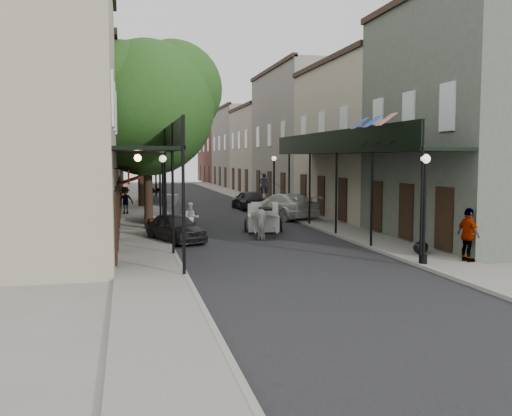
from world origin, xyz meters
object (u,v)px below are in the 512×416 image
lamppost_right_far (274,182)px  pedestrian_walking (191,218)px  horse (265,219)px  pedestrian_sidewalk_left (125,200)px  lamppost_left (163,195)px  car_right_near (283,206)px  tree_near (155,103)px  carriage (263,208)px  car_right_far (249,200)px  lamppost_right_near (424,207)px  pedestrian_sidewalk_right (468,235)px  car_left_far (153,195)px  car_left_mid (163,208)px  car_left_near (176,228)px  tree_far (145,129)px

lamppost_right_far → pedestrian_walking: 11.83m
horse → pedestrian_sidewalk_left: (-6.31, 12.25, 0.10)m
lamppost_left → pedestrian_sidewalk_left: lamppost_left is taller
lamppost_left → pedestrian_walking: bearing=57.8°
lamppost_right_far → car_right_near: 4.23m
tree_near → pedestrian_sidewalk_left: bearing=101.0°
horse → carriage: carriage is taller
lamppost_right_far → car_right_far: size_ratio=0.89×
lamppost_right_far → car_right_near: lamppost_right_far is taller
lamppost_right_near → pedestrian_walking: size_ratio=2.41×
tree_near → carriage: bearing=-15.3°
pedestrian_walking → pedestrian_sidewalk_left: pedestrian_sidewalk_left is taller
pedestrian_sidewalk_right → car_left_far: size_ratio=0.41×
lamppost_right_far → lamppost_right_near: bearing=-90.0°
lamppost_right_near → car_left_far: lamppost_right_near is taller
carriage → car_right_far: bearing=92.6°
pedestrian_sidewalk_left → car_right_far: pedestrian_sidewalk_left is taller
horse → car_left_mid: size_ratio=0.45×
lamppost_right_near → car_left_near: bearing=135.1°
lamppost_left → carriage: 5.93m
carriage → car_right_near: bearing=75.7°
tree_near → car_right_near: bearing=26.1°
lamppost_right_near → car_left_mid: lamppost_right_near is taller
car_left_mid → car_left_far: 15.34m
car_left_far → pedestrian_sidewalk_left: bearing=-102.2°
horse → pedestrian_sidewalk_right: bearing=134.5°
carriage → car_left_mid: 7.06m
lamppost_right_far → car_left_near: bearing=-122.0°
lamppost_right_near → lamppost_left: size_ratio=1.00×
lamppost_left → tree_far: bearing=90.5°
lamppost_right_near → carriage: size_ratio=1.24×
lamppost_right_near → car_left_mid: bearing=115.7°
car_left_near → car_right_near: (7.20, 8.32, 0.14)m
tree_near → car_right_far: bearing=55.5°
lamppost_right_near → pedestrian_sidewalk_left: bearing=116.0°
tree_near → car_left_near: size_ratio=2.56×
car_left_near → car_left_mid: size_ratio=0.79×
lamppost_right_far → car_left_near: (-7.70, -12.32, -1.41)m
lamppost_left → pedestrian_walking: (1.48, 2.35, -1.28)m
pedestrian_walking → car_left_near: size_ratio=0.41×
tree_near → tree_far: 14.02m
pedestrian_walking → lamppost_right_near: bearing=-56.4°
tree_near → car_right_near: size_ratio=1.79×
pedestrian_sidewalk_left → pedestrian_sidewalk_right: 23.32m
horse → car_left_far: 23.69m
tree_near → pedestrian_sidewalk_left: 9.89m
carriage → lamppost_left: bearing=-141.0°
lamppost_right_near → lamppost_left: same height
lamppost_right_near → lamppost_left: 11.46m
horse → car_right_near: horse is taller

